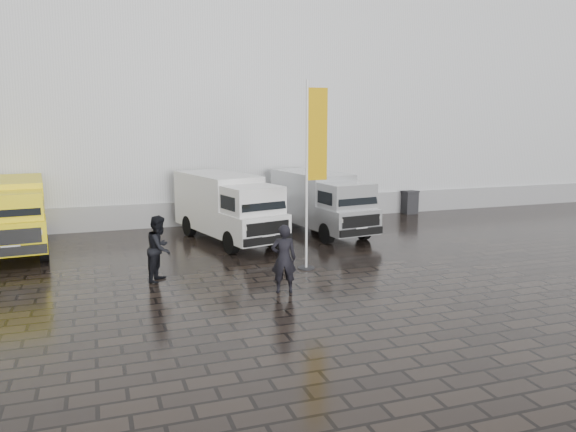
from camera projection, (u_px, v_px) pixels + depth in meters
name	position (u px, v px, depth m)	size (l,w,h in m)	color
ground	(323.00, 267.00, 17.04)	(120.00, 120.00, 0.00)	black
exhibition_hall	(248.00, 90.00, 31.54)	(44.00, 16.00, 12.00)	silver
hall_plinth	(296.00, 208.00, 24.99)	(44.00, 0.15, 1.00)	gray
van_yellow	(12.00, 217.00, 18.70)	(2.00, 5.21, 2.40)	yellow
van_white	(228.00, 209.00, 20.35)	(1.86, 5.57, 2.41)	white
van_silver	(322.00, 203.00, 21.81)	(1.80, 5.41, 2.34)	silver
flagpole	(313.00, 164.00, 16.35)	(0.88, 0.50, 5.53)	black
wheelie_bin	(410.00, 202.00, 26.44)	(0.65, 0.65, 1.08)	black
person_front	(284.00, 259.00, 14.39)	(0.65, 0.43, 1.79)	black
person_tent	(160.00, 248.00, 15.43)	(0.89, 0.69, 1.83)	black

